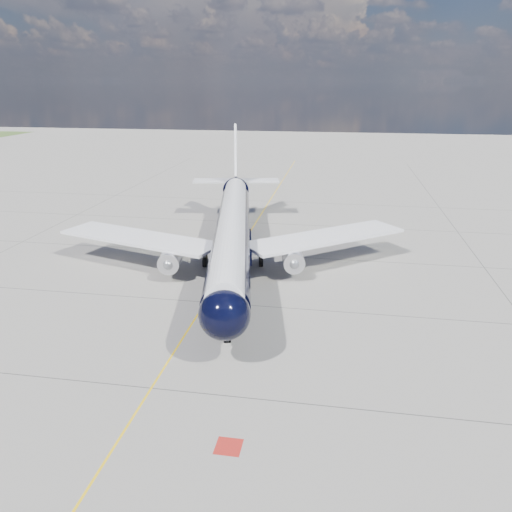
# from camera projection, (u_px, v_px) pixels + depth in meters

# --- Properties ---
(ground) EXTENTS (320.00, 320.00, 0.00)m
(ground) POSITION_uv_depth(u_px,v_px,m) (244.00, 242.00, 68.35)
(ground) COLOR gray
(ground) RESTS_ON ground
(taxiway_centerline) EXTENTS (0.16, 160.00, 0.01)m
(taxiway_centerline) POSITION_uv_depth(u_px,v_px,m) (236.00, 254.00, 63.70)
(taxiway_centerline) COLOR yellow
(taxiway_centerline) RESTS_ON ground
(red_marking) EXTENTS (1.60, 1.60, 0.01)m
(red_marking) POSITION_uv_depth(u_px,v_px,m) (229.00, 447.00, 30.07)
(red_marking) COLOR maroon
(red_marking) RESTS_ON ground
(main_airliner) EXTENTS (41.36, 50.91, 14.79)m
(main_airliner) POSITION_uv_depth(u_px,v_px,m) (232.00, 228.00, 58.20)
(main_airliner) COLOR black
(main_airliner) RESTS_ON ground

